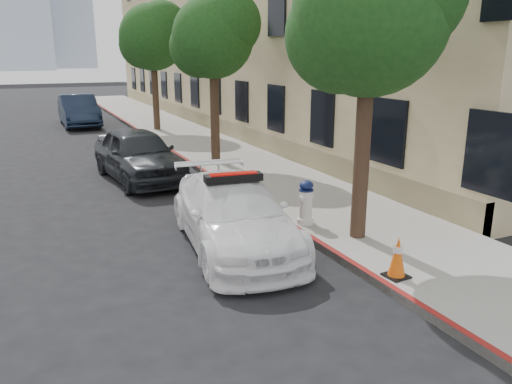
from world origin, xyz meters
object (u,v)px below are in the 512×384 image
object	(u,v)px
parked_car_mid	(138,155)
fire_hydrant	(306,203)
police_car	(234,214)
traffic_cone	(398,257)
parked_car_far	(79,110)

from	to	relation	value
parked_car_mid	fire_hydrant	distance (m)	6.32
police_car	fire_hydrant	world-z (taller)	police_car
parked_car_mid	traffic_cone	bearing A→B (deg)	-81.60
parked_car_mid	traffic_cone	size ratio (longest dim) A/B	6.53
parked_car_far	fire_hydrant	distance (m)	18.98
police_car	parked_car_mid	distance (m)	6.15
traffic_cone	parked_car_far	bearing A→B (deg)	96.75
parked_car_mid	fire_hydrant	xyz separation A→B (m)	(2.24, -5.91, -0.15)
police_car	traffic_cone	distance (m)	3.19
parked_car_mid	police_car	bearing A→B (deg)	-91.12
fire_hydrant	traffic_cone	xyz separation A→B (m)	(0.00, -2.90, -0.12)
fire_hydrant	traffic_cone	size ratio (longest dim) A/B	1.37
police_car	parked_car_far	world-z (taller)	parked_car_far
parked_car_mid	traffic_cone	distance (m)	9.09
fire_hydrant	traffic_cone	distance (m)	2.90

